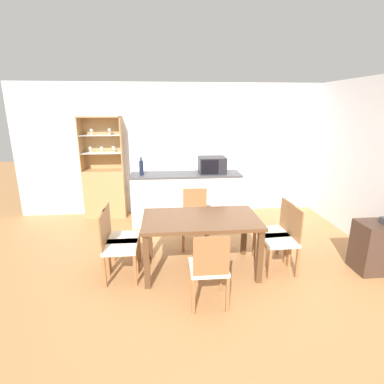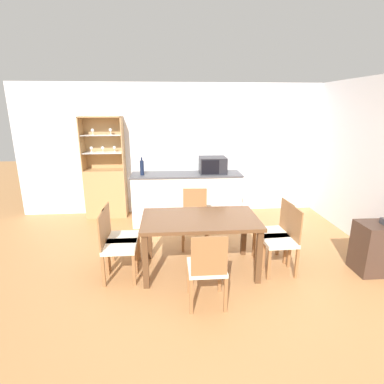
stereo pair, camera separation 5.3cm
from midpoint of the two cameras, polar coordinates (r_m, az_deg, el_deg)
name	(u,v)px [view 1 (the left image)]	position (r m, az deg, el deg)	size (l,w,h in m)	color
ground_plane	(209,278)	(3.98, 2.95, -16.06)	(18.00, 18.00, 0.00)	#B27A47
wall_back	(191,150)	(6.05, -0.41, 8.05)	(6.80, 0.06, 2.55)	silver
kitchen_counter	(186,198)	(5.54, -1.44, -1.22)	(1.99, 0.54, 0.94)	white
display_cabinet	(105,187)	(6.08, -16.46, 0.96)	(0.77, 0.35, 1.94)	tan
dining_table	(201,224)	(3.88, 1.27, -6.17)	(1.49, 0.86, 0.74)	brown
dining_chair_side_right_far	(276,231)	(4.32, 15.29, -7.26)	(0.43, 0.43, 0.88)	beige
dining_chair_side_right_near	(283,239)	(4.10, 16.55, -8.67)	(0.41, 0.41, 0.88)	beige
dining_chair_head_far	(195,218)	(4.65, 0.26, -4.98)	(0.43, 0.43, 0.88)	beige
dining_chair_side_left_far	(120,237)	(4.11, -13.98, -8.39)	(0.41, 0.41, 0.88)	beige
dining_chair_head_near	(209,268)	(3.31, 2.76, -14.27)	(0.41, 0.41, 0.88)	beige
dining_chair_side_left_near	(117,246)	(3.88, -14.54, -9.97)	(0.41, 0.41, 0.88)	beige
microwave	(212,165)	(5.47, 3.55, 5.17)	(0.48, 0.40, 0.29)	#232328
wine_bottle	(141,168)	(5.34, -9.91, 4.59)	(0.07, 0.07, 0.32)	#141E38
side_cabinet	(379,247)	(4.67, 31.81, -8.86)	(0.61, 0.39, 0.68)	#422D23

